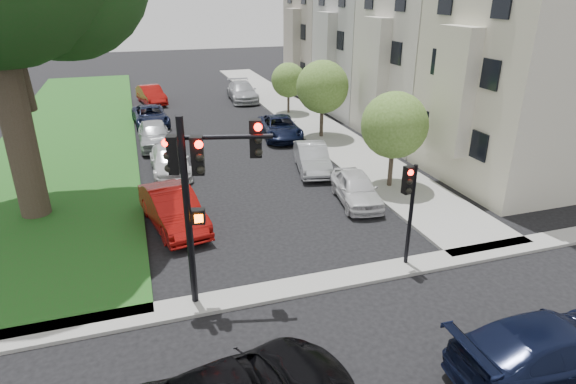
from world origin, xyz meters
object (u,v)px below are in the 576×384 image
object	(u,v)px
traffic_signal_main	(201,179)
car_parked_0	(356,188)
car_parked_1	(312,158)
car_parked_6	(170,160)
car_cross_far	(554,349)
car_parked_8	(150,116)
car_parked_5	(173,209)
small_tree_c	(288,80)
traffic_signal_secondary	(409,198)
small_tree_b	(322,87)
car_parked_2	(280,127)
car_parked_9	(151,95)
small_tree_a	(394,125)
car_parked_7	(154,134)
car_parked_4	(242,92)

from	to	relation	value
traffic_signal_main	car_parked_0	distance (m)	9.56
car_parked_1	car_parked_6	bearing A→B (deg)	176.18
car_cross_far	car_parked_8	size ratio (longest dim) A/B	1.10
car_parked_5	car_parked_8	world-z (taller)	car_parked_5
small_tree_c	car_parked_0	size ratio (longest dim) A/B	0.96
traffic_signal_secondary	car_parked_5	xyz separation A→B (m)	(-7.04, 5.39, -1.75)
car_parked_1	car_parked_5	size ratio (longest dim) A/B	0.90
traffic_signal_main	car_parked_6	world-z (taller)	traffic_signal_main
traffic_signal_secondary	car_parked_1	size ratio (longest dim) A/B	0.85
small_tree_c	car_parked_5	size ratio (longest dim) A/B	0.81
small_tree_b	car_cross_far	bearing A→B (deg)	-96.21
car_parked_2	car_parked_9	bearing A→B (deg)	123.96
car_parked_0	small_tree_b	bearing A→B (deg)	86.19
car_parked_1	car_parked_9	size ratio (longest dim) A/B	0.95
car_parked_1	car_parked_6	world-z (taller)	car_parked_1
small_tree_b	traffic_signal_secondary	bearing A→B (deg)	-101.34
car_parked_1	car_parked_9	xyz separation A→B (m)	(-6.92, 19.02, 0.04)
car_parked_1	car_parked_6	xyz separation A→B (m)	(-6.98, 1.94, -0.04)
small_tree_a	car_parked_7	world-z (taller)	small_tree_a
small_tree_a	car_parked_4	xyz separation A→B (m)	(-2.24, 21.16, -2.25)
traffic_signal_main	car_parked_4	size ratio (longest dim) A/B	1.07
small_tree_a	car_parked_4	world-z (taller)	small_tree_a
car_parked_4	small_tree_a	bearing A→B (deg)	-80.44
small_tree_c	car_parked_6	distance (m)	14.20
small_tree_b	car_parked_7	xyz separation A→B (m)	(-10.11, 1.26, -2.43)
car_cross_far	car_parked_5	bearing A→B (deg)	36.94
small_tree_a	car_parked_4	size ratio (longest dim) A/B	0.85
small_tree_b	car_parked_6	xyz separation A→B (m)	(-9.65, -3.53, -2.54)
car_parked_8	small_tree_c	bearing A→B (deg)	-2.51
car_parked_0	car_parked_9	xyz separation A→B (m)	(-7.33, 23.40, 0.06)
traffic_signal_main	car_parked_1	bearing A→B (deg)	54.53
car_parked_6	car_parked_8	distance (m)	10.02
small_tree_c	car_parked_5	bearing A→B (deg)	-121.43
car_cross_far	car_parked_1	size ratio (longest dim) A/B	1.24
car_parked_4	car_parked_7	distance (m)	13.65
traffic_signal_secondary	small_tree_a	bearing A→B (deg)	64.63
small_tree_b	car_parked_8	xyz separation A→B (m)	(-10.06, 6.48, -2.54)
small_tree_c	car_cross_far	world-z (taller)	small_tree_c
traffic_signal_main	car_parked_0	world-z (taller)	traffic_signal_main
car_cross_far	car_parked_1	bearing A→B (deg)	2.85
small_tree_a	car_parked_7	distance (m)	14.40
car_parked_9	small_tree_c	bearing A→B (deg)	-46.70
car_parked_2	car_parked_8	distance (m)	9.46
small_tree_b	car_parked_8	size ratio (longest dim) A/B	1.01
car_parked_0	car_parked_4	xyz separation A→B (m)	(0.03, 22.26, 0.10)
small_tree_b	car_parked_5	distance (m)	14.24
small_tree_b	small_tree_c	world-z (taller)	small_tree_b
traffic_signal_secondary	car_parked_7	world-z (taller)	traffic_signal_secondary
car_parked_6	car_parked_7	bearing A→B (deg)	95.21
car_cross_far	car_parked_8	distance (m)	28.24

